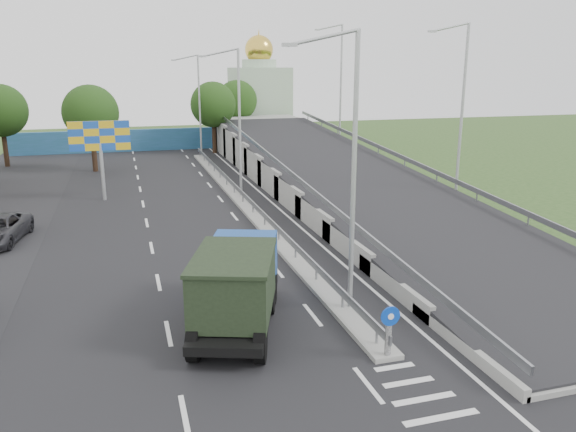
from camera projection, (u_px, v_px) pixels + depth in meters
name	position (u px, v px, depth m)	size (l,w,h in m)	color
ground	(422.00, 398.00, 15.74)	(160.00, 160.00, 0.00)	#2D4C1E
road_surface	(208.00, 223.00, 33.46)	(26.00, 90.00, 0.04)	black
median	(243.00, 203.00, 37.96)	(1.00, 44.00, 0.20)	gray
overpass_ramp	(347.00, 173.00, 39.60)	(10.00, 50.00, 3.50)	gray
median_guardrail	(243.00, 194.00, 37.80)	(0.09, 44.00, 0.71)	gray
sign_bollard	(389.00, 331.00, 17.50)	(0.64, 0.23, 1.67)	black
lamp_post_near	(349.00, 160.00, 19.85)	(2.74, 0.18, 10.08)	#B2B5B7
lamp_post_mid	(237.00, 116.00, 38.39)	(2.74, 0.18, 10.08)	#B2B5B7
lamp_post_far	(198.00, 100.00, 56.92)	(2.74, 0.18, 10.08)	#B2B5B7
blue_wall	(155.00, 140.00, 62.53)	(30.00, 0.50, 2.40)	#205878
church	(260.00, 97.00, 72.74)	(7.00, 7.00, 13.80)	#B2CCAD
billboard	(100.00, 140.00, 38.15)	(4.00, 0.24, 5.50)	#B2B5B7
tree_left_mid	(91.00, 113.00, 48.75)	(4.80, 4.80, 7.60)	black
tree_median_far	(213.00, 105.00, 59.46)	(4.80, 4.80, 7.60)	black
tree_left_far	(1.00, 111.00, 51.18)	(4.80, 4.80, 7.60)	black
tree_ramp_far	(237.00, 101.00, 67.04)	(4.80, 4.80, 7.60)	black
dump_truck	(237.00, 282.00, 19.83)	(4.48, 7.11, 2.95)	black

